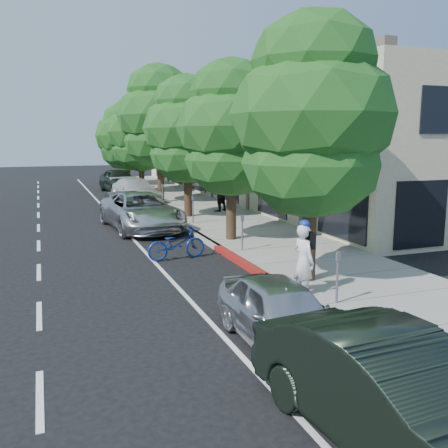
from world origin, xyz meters
name	(u,v)px	position (x,y,z in m)	size (l,w,h in m)	color
ground	(250,270)	(0.00, 0.00, 0.00)	(120.00, 120.00, 0.00)	black
sidewalk	(228,222)	(2.30, 8.00, 0.07)	(4.60, 56.00, 0.15)	gray
curb	(182,225)	(0.00, 8.00, 0.07)	(0.30, 56.00, 0.15)	#9E998E
curb_red_segment	(238,260)	(0.00, 1.00, 0.07)	(0.32, 4.00, 0.15)	maroon
storefront_building	(275,145)	(9.60, 18.00, 3.50)	(10.00, 36.00, 7.00)	beige
street_tree_0	(312,119)	(0.90, -2.00, 4.57)	(4.47, 4.47, 7.39)	black
street_tree_1	(231,130)	(0.90, 4.00, 4.35)	(4.21, 4.21, 7.02)	black
street_tree_2	(187,130)	(0.90, 10.00, 4.39)	(4.39, 4.39, 7.13)	black
street_tree_3	(159,118)	(0.90, 16.00, 5.20)	(5.06, 5.06, 8.40)	black
street_tree_4	(141,133)	(0.90, 22.00, 4.33)	(4.82, 4.82, 7.17)	black
street_tree_5	(127,137)	(0.90, 28.00, 4.08)	(5.21, 5.21, 6.96)	black
cyclist	(304,262)	(0.19, -3.00, 0.97)	(0.70, 0.46, 1.93)	silver
bicycle	(176,244)	(-1.80, 2.12, 0.54)	(0.71, 2.04, 1.07)	navy
silver_suv	(141,211)	(-1.85, 8.00, 0.82)	(2.72, 5.90, 1.64)	silver
dark_sedan	(124,207)	(-2.20, 10.50, 0.70)	(1.49, 4.26, 1.40)	#222528
white_pickup	(135,191)	(-0.50, 16.89, 0.76)	(2.14, 5.26, 1.53)	silver
dark_suv_far	(119,180)	(-0.50, 23.56, 0.87)	(2.06, 5.12, 1.74)	black
near_car_a	(281,314)	(-1.70, -5.50, 0.68)	(1.59, 3.96, 1.35)	#B9B8BE
near_car_b	(395,395)	(-1.81, -9.00, 0.78)	(1.66, 4.76, 1.57)	black
pedestrian	(218,193)	(2.88, 11.05, 1.13)	(0.95, 0.74, 1.96)	black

